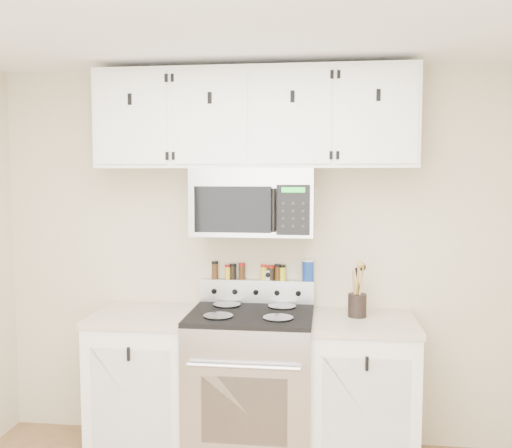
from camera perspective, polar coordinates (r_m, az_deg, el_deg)
The scene contains 17 objects.
back_wall at distance 3.83m, azimuth 0.15°, elevation -3.28°, with size 3.50×0.01×2.50m, color #C2B491.
range at distance 3.72m, azimuth -0.47°, elevation -15.72°, with size 0.76×0.65×1.10m.
base_cabinet_left at distance 3.89m, azimuth -10.92°, elevation -15.24°, with size 0.64×0.62×0.92m.
base_cabinet_right at distance 3.73m, azimuth 10.60°, elevation -16.17°, with size 0.64×0.62×0.92m.
microwave at distance 3.61m, azimuth -0.21°, elevation 2.26°, with size 0.76×0.44×0.42m.
upper_cabinets at distance 3.64m, azimuth -0.17°, elevation 10.48°, with size 2.00×0.35×0.62m.
utensil_crock at distance 3.62m, azimuth 10.09°, elevation -7.82°, with size 0.11×0.11×0.33m.
kitchen_timer at distance 3.81m, azimuth 1.22°, elevation -5.12°, with size 0.06×0.05×0.07m, color silver.
salt_canister at distance 3.78m, azimuth 5.22°, elevation -4.63°, with size 0.08×0.08×0.14m.
spice_jar_0 at distance 3.86m, azimuth -4.13°, elevation -4.60°, with size 0.04×0.04×0.12m.
spice_jar_1 at distance 3.84m, azimuth -2.85°, elevation -4.79°, with size 0.04×0.04×0.10m.
spice_jar_2 at distance 3.84m, azimuth -2.31°, elevation -4.76°, with size 0.04×0.04×0.10m.
spice_jar_3 at distance 3.83m, azimuth -1.42°, elevation -4.74°, with size 0.04×0.04×0.11m.
spice_jar_4 at distance 3.81m, azimuth 0.76°, elevation -4.83°, with size 0.04×0.04×0.10m.
spice_jar_5 at distance 3.80m, azimuth 1.52°, elevation -4.88°, with size 0.05×0.05×0.10m.
spice_jar_6 at distance 3.80m, azimuth 2.17°, elevation -4.83°, with size 0.04×0.04×0.11m.
spice_jar_7 at distance 3.80m, azimuth 2.68°, elevation -4.87°, with size 0.04×0.04×0.10m.
Camera 1 is at (0.46, -2.02, 1.80)m, focal length 40.00 mm.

